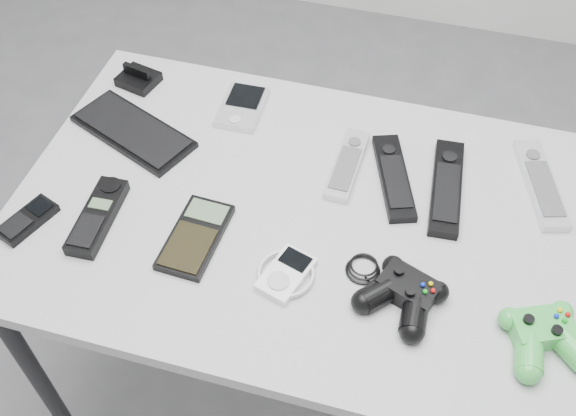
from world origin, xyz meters
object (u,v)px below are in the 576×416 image
(cordless_handset, at_px, (97,216))
(remote_black_a, at_px, (447,187))
(remote_black_b, at_px, (394,177))
(controller_black, at_px, (404,293))
(calculator, at_px, (195,236))
(mp3_player, at_px, (286,273))
(controller_green, at_px, (545,335))
(pda, at_px, (242,107))
(remote_silver_b, at_px, (541,183))
(remote_silver_a, at_px, (347,164))
(pda_keyboard, at_px, (133,131))
(mobile_phone, at_px, (27,220))
(desk, at_px, (307,234))

(cordless_handset, bearing_deg, remote_black_a, 19.30)
(remote_black_b, bearing_deg, controller_black, -96.31)
(calculator, height_order, mp3_player, mp3_player)
(mp3_player, relative_size, controller_green, 0.74)
(pda, relative_size, remote_black_a, 0.56)
(remote_silver_b, bearing_deg, remote_silver_a, 170.72)
(pda_keyboard, height_order, controller_black, controller_black)
(remote_silver_b, bearing_deg, controller_black, -140.29)
(mp3_player, bearing_deg, pda_keyboard, 164.59)
(controller_green, bearing_deg, remote_silver_b, 68.83)
(pda, xyz_separation_m, calculator, (0.03, -0.34, -0.00))
(pda_keyboard, bearing_deg, remote_black_a, 24.20)
(remote_silver_b, height_order, controller_black, controller_black)
(pda_keyboard, height_order, remote_black_a, remote_black_a)
(calculator, bearing_deg, mp3_player, -7.97)
(pda_keyboard, xyz_separation_m, mp3_player, (0.38, -0.25, 0.00))
(remote_black_b, bearing_deg, controller_green, -63.77)
(remote_silver_b, height_order, mobile_phone, remote_silver_b)
(cordless_handset, xyz_separation_m, mp3_player, (0.35, -0.02, -0.00))
(cordless_handset, relative_size, mp3_player, 1.65)
(desk, xyz_separation_m, pda_keyboard, (-0.38, 0.10, 0.07))
(remote_silver_a, distance_m, calculator, 0.32)
(pda, relative_size, controller_black, 0.59)
(pda_keyboard, bearing_deg, cordless_handset, -59.01)
(cordless_handset, height_order, calculator, cordless_handset)
(remote_black_b, bearing_deg, pda_keyboard, 162.31)
(pda_keyboard, height_order, controller_green, controller_green)
(remote_black_b, height_order, cordless_handset, cordless_handset)
(desk, distance_m, pda, 0.31)
(remote_black_a, xyz_separation_m, cordless_handset, (-0.58, -0.24, 0.00))
(remote_black_a, height_order, remote_black_b, remote_black_a)
(cordless_handset, height_order, controller_black, controller_black)
(pda, height_order, controller_green, controller_green)
(remote_silver_a, bearing_deg, remote_black_b, -2.89)
(pda, distance_m, controller_green, 0.72)
(pda, height_order, remote_black_a, remote_black_a)
(mp3_player, xyz_separation_m, controller_black, (0.19, 0.01, 0.01))
(desk, relative_size, cordless_handset, 6.31)
(mp3_player, bearing_deg, controller_black, 19.25)
(remote_black_b, distance_m, mobile_phone, 0.66)
(desk, bearing_deg, controller_black, -35.12)
(remote_silver_b, relative_size, calculator, 1.30)
(desk, xyz_separation_m, mp3_player, (-0.00, -0.14, 0.07))
(pda_keyboard, xyz_separation_m, controller_black, (0.57, -0.24, 0.01))
(remote_black_b, bearing_deg, calculator, -162.55)
(cordless_handset, height_order, controller_green, controller_green)
(pda, height_order, mp3_player, pda)
(pda, xyz_separation_m, cordless_handset, (-0.15, -0.34, 0.00))
(remote_silver_a, bearing_deg, mp3_player, -97.28)
(remote_silver_b, relative_size, controller_black, 0.98)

